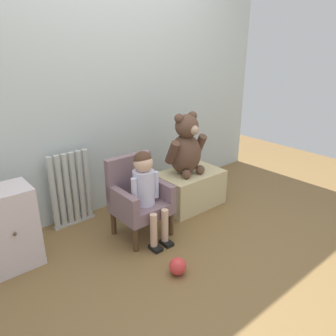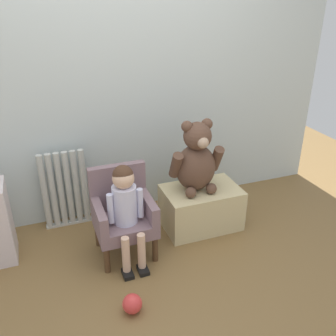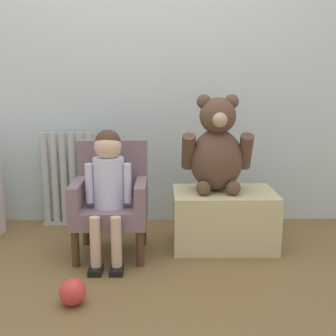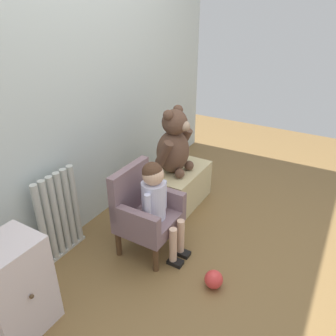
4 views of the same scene
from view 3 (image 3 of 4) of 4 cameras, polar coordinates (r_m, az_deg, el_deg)
ground_plane at (r=2.05m, az=-5.28°, el=-17.35°), size 6.00×6.00×0.00m
back_wall at (r=2.99m, az=-3.90°, el=15.59°), size 3.80×0.05×2.40m
radiator at (r=3.00m, az=-13.34°, el=-1.56°), size 0.37×0.05×0.65m
child_armchair at (r=2.47m, az=-7.70°, el=-4.06°), size 0.42×0.39×0.65m
child_figure at (r=2.33m, az=-8.12°, el=-1.17°), size 0.25×0.35×0.74m
low_bench at (r=2.61m, az=7.53°, el=-6.80°), size 0.61×0.40×0.34m
large_teddy_bear at (r=2.52m, az=6.63°, el=2.53°), size 0.42×0.29×0.58m
toy_ball at (r=2.02m, az=-12.81°, el=-16.05°), size 0.12×0.12×0.12m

